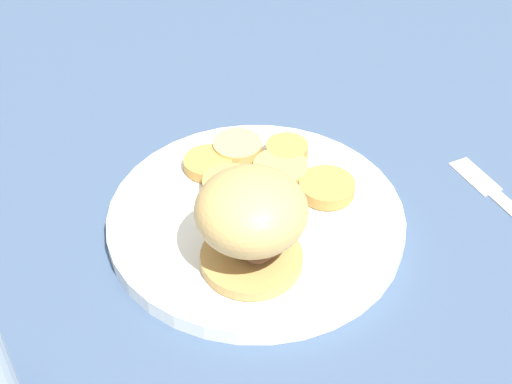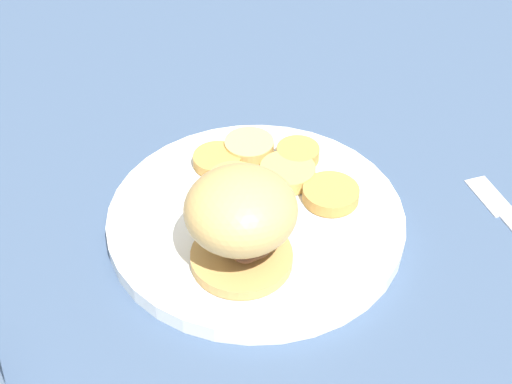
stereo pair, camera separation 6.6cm
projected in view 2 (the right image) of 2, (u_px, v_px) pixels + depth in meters
ground_plane at (256, 226)px, 0.69m from camera, size 4.00×4.00×0.00m
dinner_plate at (256, 218)px, 0.69m from camera, size 0.29×0.29×0.02m
sandwich at (243, 218)px, 0.60m from camera, size 0.10×0.12×0.09m
potato_round_0 at (234, 182)px, 0.70m from camera, size 0.05×0.05×0.01m
potato_round_1 at (331, 194)px, 0.69m from camera, size 0.06×0.06×0.01m
potato_round_2 at (298, 153)px, 0.74m from camera, size 0.04×0.04×0.01m
potato_round_3 at (288, 172)px, 0.71m from camera, size 0.06×0.06×0.01m
potato_round_4 at (217, 160)px, 0.73m from camera, size 0.05×0.05×0.01m
potato_round_5 at (249, 147)px, 0.75m from camera, size 0.05×0.05×0.01m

